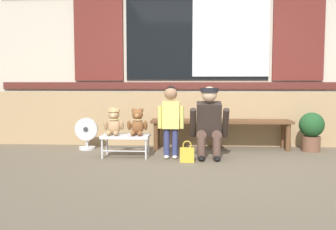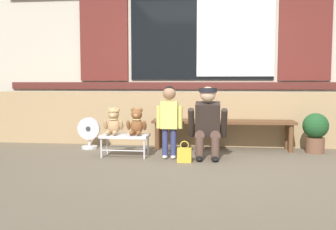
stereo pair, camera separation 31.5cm
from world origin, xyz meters
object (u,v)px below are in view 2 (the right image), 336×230
child_standing (169,114)px  floor_fan (89,133)px  teddy_bear_plain (137,123)px  adult_crouching (208,123)px  handbag_on_ground (184,155)px  potted_plant (315,130)px  teddy_bear_with_hat (113,122)px  wooden_bench_long (223,125)px  small_display_bench (125,137)px

child_standing → floor_fan: 1.47m
child_standing → floor_fan: bearing=155.5°
teddy_bear_plain → adult_crouching: adult_crouching is taller
handbag_on_ground → potted_plant: size_ratio=0.48×
teddy_bear_plain → child_standing: 0.48m
teddy_bear_plain → potted_plant: bearing=13.0°
teddy_bear_with_hat → wooden_bench_long: bearing=25.1°
handbag_on_ground → potted_plant: bearing=25.3°
wooden_bench_long → floor_fan: size_ratio=4.37×
child_standing → handbag_on_ground: child_standing is taller
teddy_bear_with_hat → child_standing: 0.79m
child_standing → handbag_on_ground: (0.22, -0.21, -0.50)m
adult_crouching → wooden_bench_long: bearing=74.3°
small_display_bench → floor_fan: size_ratio=1.33×
adult_crouching → potted_plant: size_ratio=1.67×
potted_plant → adult_crouching: bearing=-158.3°
teddy_bear_with_hat → handbag_on_ground: teddy_bear_with_hat is taller
child_standing → handbag_on_ground: size_ratio=3.52×
handbag_on_ground → wooden_bench_long: bearing=63.1°
small_display_bench → child_standing: 0.70m
potted_plant → small_display_bench: bearing=-167.8°
wooden_bench_long → potted_plant: size_ratio=3.68×
handbag_on_ground → floor_fan: floor_fan is taller
wooden_bench_long → teddy_bear_with_hat: (-1.49, -0.70, 0.10)m
child_standing → floor_fan: child_standing is taller
child_standing → handbag_on_ground: 0.58m
teddy_bear_with_hat → potted_plant: 2.86m
teddy_bear_with_hat → potted_plant: bearing=11.5°
wooden_bench_long → handbag_on_ground: 1.14m
handbag_on_ground → floor_fan: size_ratio=0.57×
handbag_on_ground → potted_plant: potted_plant is taller
wooden_bench_long → teddy_bear_with_hat: 1.65m
wooden_bench_long → handbag_on_ground: wooden_bench_long is taller
teddy_bear_with_hat → handbag_on_ground: 1.10m
wooden_bench_long → teddy_bear_plain: size_ratio=5.78×
small_display_bench → adult_crouching: 1.14m
potted_plant → floor_fan: (-3.32, -0.05, -0.08)m
teddy_bear_with_hat → child_standing: child_standing is taller
teddy_bear_with_hat → small_display_bench: bearing=-0.8°
wooden_bench_long → adult_crouching: (-0.21, -0.73, 0.11)m
adult_crouching → floor_fan: size_ratio=1.98×
small_display_bench → adult_crouching: (1.12, -0.03, 0.21)m
adult_crouching → floor_fan: bearing=163.1°
small_display_bench → teddy_bear_plain: size_ratio=1.76×
teddy_bear_with_hat → floor_fan: 0.77m
handbag_on_ground → teddy_bear_plain: bearing=157.0°
floor_fan → potted_plant: bearing=0.9°
wooden_bench_long → child_standing: size_ratio=2.19×
child_standing → potted_plant: (2.02, 0.64, -0.27)m
teddy_bear_plain → floor_fan: (-0.84, 0.52, -0.23)m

